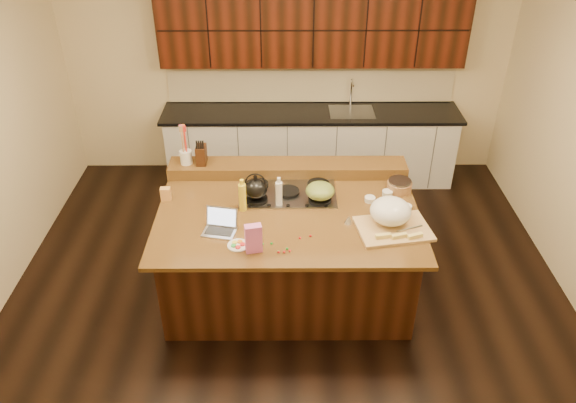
{
  "coord_description": "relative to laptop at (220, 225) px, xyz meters",
  "views": [
    {
      "loc": [
        -0.02,
        -4.25,
        3.81
      ],
      "look_at": [
        0.0,
        0.05,
        1.0
      ],
      "focal_mm": 35.0,
      "sensor_mm": 36.0,
      "label": 1
    }
  ],
  "objects": [
    {
      "name": "gumdrop_6",
      "position": [
        0.69,
        -0.13,
        -0.04
      ],
      "size": [
        0.02,
        0.02,
        0.02
      ],
      "primitive_type": "ellipsoid",
      "color": "red",
      "rests_on": "island"
    },
    {
      "name": "room",
      "position": [
        0.59,
        0.28,
        0.38
      ],
      "size": [
        5.52,
        5.02,
        2.72
      ],
      "color": "black",
      "rests_on": "ground"
    },
    {
      "name": "ramekin_a",
      "position": [
        1.68,
        0.31,
        -0.03
      ],
      "size": [
        0.13,
        0.13,
        0.04
      ],
      "primitive_type": "cylinder",
      "rotation": [
        0.0,
        0.0,
        0.39
      ],
      "color": "white",
      "rests_on": "island"
    },
    {
      "name": "kitchen_timer",
      "position": [
        1.13,
        0.1,
        -0.02
      ],
      "size": [
        0.1,
        0.1,
        0.07
      ],
      "primitive_type": "cone",
      "rotation": [
        0.0,
        0.0,
        0.29
      ],
      "color": "silver",
      "rests_on": "island"
    },
    {
      "name": "utensil_crock",
      "position": [
        -0.43,
        0.98,
        0.14
      ],
      "size": [
        0.16,
        0.16,
        0.14
      ],
      "primitive_type": "cylinder",
      "rotation": [
        0.0,
        0.0,
        -0.4
      ],
      "color": "white",
      "rests_on": "back_ledge"
    },
    {
      "name": "gumdrop_5",
      "position": [
        0.58,
        -0.28,
        -0.04
      ],
      "size": [
        0.02,
        0.02,
        0.02
      ],
      "primitive_type": "ellipsoid",
      "color": "#198C26",
      "rests_on": "island"
    },
    {
      "name": "ramekin_c",
      "position": [
        1.36,
        0.45,
        -0.03
      ],
      "size": [
        0.13,
        0.13,
        0.04
      ],
      "primitive_type": "cylinder",
      "rotation": [
        0.0,
        0.0,
        0.31
      ],
      "color": "white",
      "rests_on": "island"
    },
    {
      "name": "knife_block",
      "position": [
        -0.27,
        0.98,
        0.16
      ],
      "size": [
        0.1,
        0.16,
        0.19
      ],
      "primitive_type": "cube",
      "rotation": [
        0.0,
        0.0,
        -0.0
      ],
      "color": "black",
      "rests_on": "back_ledge"
    },
    {
      "name": "oil_bottle",
      "position": [
        0.18,
        0.31,
        0.08
      ],
      "size": [
        0.09,
        0.09,
        0.27
      ],
      "primitive_type": "cylinder",
      "rotation": [
        0.0,
        0.0,
        0.35
      ],
      "color": "yellow",
      "rests_on": "island"
    },
    {
      "name": "pink_bag",
      "position": [
        0.3,
        -0.3,
        0.08
      ],
      "size": [
        0.15,
        0.1,
        0.26
      ],
      "primitive_type": "cube",
      "rotation": [
        0.0,
        0.0,
        0.21
      ],
      "color": "#E76CC3",
      "rests_on": "island"
    },
    {
      "name": "strainer_bowl",
      "position": [
        1.67,
        0.65,
        -0.01
      ],
      "size": [
        0.31,
        0.31,
        0.09
      ],
      "primitive_type": "cylinder",
      "rotation": [
        0.0,
        0.0,
        0.37
      ],
      "color": "#996B3F",
      "rests_on": "island"
    },
    {
      "name": "kettle",
      "position": [
        0.29,
        0.45,
        0.09
      ],
      "size": [
        0.26,
        0.26,
        0.2
      ],
      "primitive_type": "ellipsoid",
      "rotation": [
        0.0,
        0.0,
        -0.23
      ],
      "color": "black",
      "rests_on": "cooktop"
    },
    {
      "name": "gumdrop_0",
      "position": [
        0.51,
        -0.33,
        -0.04
      ],
      "size": [
        0.02,
        0.02,
        0.02
      ],
      "primitive_type": "ellipsoid",
      "color": "red",
      "rests_on": "island"
    },
    {
      "name": "ramekin_b",
      "position": [
        1.54,
        0.56,
        -0.03
      ],
      "size": [
        0.1,
        0.1,
        0.04
      ],
      "primitive_type": "cylinder",
      "rotation": [
        0.0,
        0.0,
        0.02
      ],
      "color": "white",
      "rests_on": "island"
    },
    {
      "name": "candy_plate",
      "position": [
        0.17,
        -0.23,
        -0.05
      ],
      "size": [
        0.22,
        0.22,
        0.01
      ],
      "primitive_type": "cylinder",
      "rotation": [
        0.0,
        0.0,
        -0.27
      ],
      "color": "white",
      "rests_on": "island"
    },
    {
      "name": "package_box",
      "position": [
        -0.56,
        0.49,
        0.01
      ],
      "size": [
        0.1,
        0.07,
        0.13
      ],
      "primitive_type": "cube",
      "rotation": [
        0.0,
        0.0,
        0.05
      ],
      "color": "#DE9B4E",
      "rests_on": "island"
    },
    {
      "name": "back_ledge",
      "position": [
        0.59,
        0.98,
        0.01
      ],
      "size": [
        2.4,
        0.3,
        0.12
      ],
      "primitive_type": "cube",
      "color": "black",
      "rests_on": "island"
    },
    {
      "name": "gumdrop_8",
      "position": [
        0.6,
        -0.31,
        -0.04
      ],
      "size": [
        0.02,
        0.02,
        0.02
      ],
      "primitive_type": "ellipsoid",
      "color": "red",
      "rests_on": "island"
    },
    {
      "name": "island",
      "position": [
        0.59,
        0.28,
        -0.51
      ],
      "size": [
        2.4,
        1.6,
        0.92
      ],
      "color": "black",
      "rests_on": "ground"
    },
    {
      "name": "vinegar_bottle",
      "position": [
        0.51,
        0.38,
        0.07
      ],
      "size": [
        0.08,
        0.08,
        0.25
      ],
      "primitive_type": "cylinder",
      "rotation": [
        0.0,
        0.0,
        0.39
      ],
      "color": "silver",
      "rests_on": "island"
    },
    {
      "name": "gumdrop_2",
      "position": [
        0.34,
        -0.23,
        -0.04
      ],
      "size": [
        0.02,
        0.02,
        0.02
      ],
      "primitive_type": "ellipsoid",
      "color": "red",
      "rests_on": "island"
    },
    {
      "name": "gumdrop_10",
      "position": [
        0.78,
        -0.1,
        -0.04
      ],
      "size": [
        0.02,
        0.02,
        0.02
      ],
      "primitive_type": "ellipsoid",
      "color": "red",
      "rests_on": "island"
    },
    {
      "name": "gumdrop_3",
      "position": [
        0.45,
        -0.21,
        -0.04
      ],
      "size": [
        0.02,
        0.02,
        0.02
      ],
      "primitive_type": "ellipsoid",
      "color": "#198C26",
      "rests_on": "island"
    },
    {
      "name": "back_counter",
      "position": [
        0.89,
        2.5,
        0.01
      ],
      "size": [
        3.7,
        0.66,
        2.4
      ],
      "color": "silver",
      "rests_on": "ground"
    },
    {
      "name": "green_bowl",
      "position": [
        0.89,
        0.45,
        0.07
      ],
      "size": [
        0.3,
        0.3,
        0.15
      ],
      "primitive_type": "ellipsoid",
      "rotation": [
        0.0,
        0.0,
        0.11
      ],
      "color": "olive",
      "rests_on": "cooktop"
    },
    {
      "name": "gumdrop_9",
      "position": [
        0.34,
        -0.2,
        -0.04
      ],
      "size": [
        0.02,
        0.02,
        0.02
      ],
      "primitive_type": "ellipsoid",
      "color": "#198C26",
      "rests_on": "island"
    },
    {
      "name": "gumdrop_1",
      "position": [
        0.37,
        -0.22,
        -0.04
      ],
      "size": [
        0.02,
        0.02,
        0.02
      ],
      "primitive_type": "ellipsoid",
      "color": "#198C26",
      "rests_on": "island"
    },
    {
      "name": "gumdrop_4",
      "position": [
        0.56,
        -0.33,
        -0.04
      ],
      "size": [
        0.02,
        0.02,
        0.02
      ],
      "primitive_type": "ellipsoid",
      "color": "red",
      "rests_on": "island"
    },
    {
      "name": "laptop",
      "position": [
        0.0,
        0.0,
        0.0
      ],
      "size": [
        0.32,
        0.27,
        0.19
      ],
      "rotation": [
        0.0,
        0.0,
        -0.19
      ],
      "color": "#B7B7BC",
      "rests_on": "island"
    },
    {
      "name": "wooden_tray",
      "position": [
        1.49,
        0.06,
        0.06
      ],
      "size": [
        0.69,
        0.55,
        0.25
      ],
      "rotation": [
        0.0,
        0.0,
        0.17
      ],
      "color": "tan",
      "rests_on": "island"
    },
    {
      "name": "gumdrop_7",
      "position": [
        0.51,
        -0.32,
        -0.04
      ],
      "size": [
        0.02,
        0.02,
        0.02
      ],
      "primitive_type": "ellipsoid",
      "color": "#198C26",
      "rests_on": "island"
    },
    {
      "name": "cooktop",
      "position": [
        0.59,
        0.58,
        -0.04
      ],
      "size": [
        0.92,
        0.52,
        0.05
      ],
      "color": "gray",
      "rests_on": "island"
    }
  ]
}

